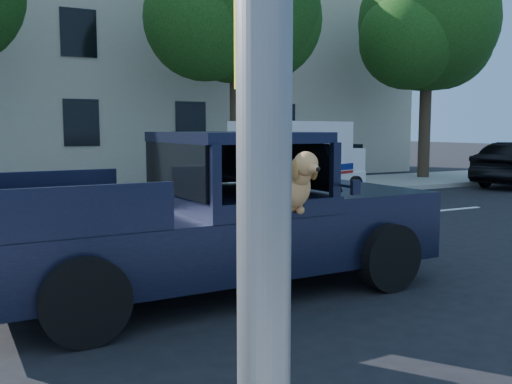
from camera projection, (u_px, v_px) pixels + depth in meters
ground at (221, 283)px, 7.43m from camera, size 120.00×120.00×0.00m
far_sidewalk at (79, 200)px, 15.47m from camera, size 60.00×4.00×0.15m
lane_stripes at (241, 229)px, 11.35m from camera, size 21.60×0.14×0.01m
street_tree_mid at (237, 8)px, 17.58m from camera, size 6.00×5.20×8.60m
street_tree_right at (428, 29)px, 21.35m from camera, size 6.00×5.20×8.60m
building_main at (115, 66)px, 22.78m from camera, size 26.00×6.00×9.00m
pickup_truck at (210, 238)px, 7.01m from camera, size 5.53×2.83×1.97m
mail_truck at (299, 167)px, 15.62m from camera, size 4.39×3.20×2.19m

